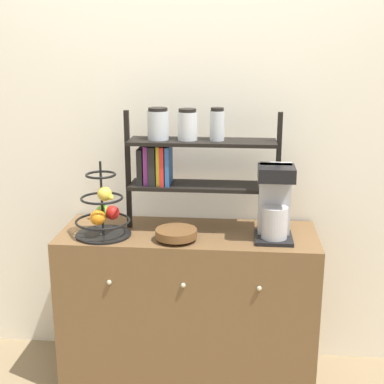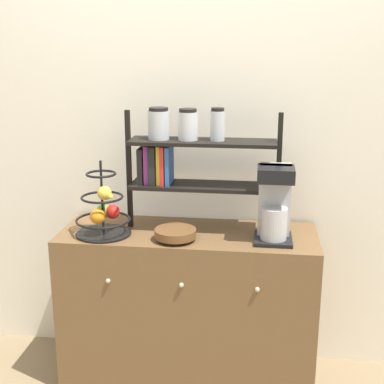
{
  "view_description": "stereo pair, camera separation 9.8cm",
  "coord_description": "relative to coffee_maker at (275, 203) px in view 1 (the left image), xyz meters",
  "views": [
    {
      "loc": [
        0.26,
        -2.32,
        1.75
      ],
      "look_at": [
        0.02,
        0.24,
        1.04
      ],
      "focal_mm": 50.0,
      "sensor_mm": 36.0,
      "label": 1
    },
    {
      "loc": [
        0.35,
        -2.31,
        1.75
      ],
      "look_at": [
        0.02,
        0.24,
        1.04
      ],
      "focal_mm": 50.0,
      "sensor_mm": 36.0,
      "label": 2
    }
  ],
  "objects": [
    {
      "name": "shelf_hutch",
      "position": [
        -0.46,
        0.1,
        0.21
      ],
      "size": [
        0.78,
        0.2,
        0.63
      ],
      "color": "black",
      "rests_on": "sideboard"
    },
    {
      "name": "fruit_stand",
      "position": [
        -0.84,
        -0.04,
        -0.06
      ],
      "size": [
        0.28,
        0.28,
        0.38
      ],
      "color": "black",
      "rests_on": "sideboard"
    },
    {
      "name": "wall_back",
      "position": [
        -0.43,
        0.33,
        0.29
      ],
      "size": [
        7.0,
        0.05,
        2.6
      ],
      "primitive_type": "cube",
      "color": "silver",
      "rests_on": "ground_plane"
    },
    {
      "name": "wooden_bowl",
      "position": [
        -0.47,
        -0.07,
        -0.15
      ],
      "size": [
        0.2,
        0.2,
        0.06
      ],
      "color": "brown",
      "rests_on": "sideboard"
    },
    {
      "name": "coffee_maker",
      "position": [
        0.0,
        0.0,
        0.0
      ],
      "size": [
        0.18,
        0.2,
        0.37
      ],
      "color": "black",
      "rests_on": "sideboard"
    },
    {
      "name": "sideboard",
      "position": [
        -0.43,
        0.05,
        -0.6
      ],
      "size": [
        1.31,
        0.49,
        0.83
      ],
      "color": "brown",
      "rests_on": "ground_plane"
    }
  ]
}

